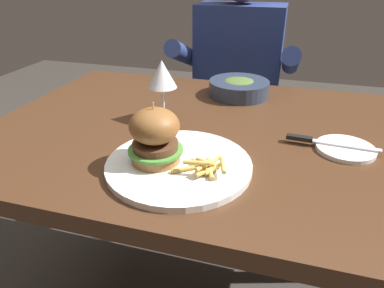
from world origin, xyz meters
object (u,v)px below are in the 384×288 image
(main_plate, at_px, (179,165))
(wine_glass, at_px, (162,76))
(soup_bowl, at_px, (239,87))
(burger_sandwich, at_px, (155,136))
(diner_person, at_px, (236,101))
(table_knife, at_px, (323,142))
(bread_plate, at_px, (345,149))

(main_plate, relative_size, wine_glass, 1.87)
(main_plate, height_order, soup_bowl, soup_bowl)
(burger_sandwich, height_order, diner_person, diner_person)
(main_plate, relative_size, soup_bowl, 1.59)
(table_knife, bearing_deg, diner_person, 113.92)
(main_plate, height_order, diner_person, diner_person)
(bread_plate, distance_m, table_knife, 0.05)
(main_plate, height_order, table_knife, table_knife)
(burger_sandwich, xyz_separation_m, soup_bowl, (0.10, 0.49, -0.04))
(burger_sandwich, bearing_deg, wine_glass, 106.74)
(soup_bowl, bearing_deg, table_knife, -50.50)
(bread_plate, bearing_deg, soup_bowl, 134.40)
(table_knife, bearing_deg, main_plate, -148.52)
(main_plate, bearing_deg, wine_glass, 117.36)
(wine_glass, xyz_separation_m, bread_plate, (0.47, -0.05, -0.12))
(soup_bowl, distance_m, diner_person, 0.47)
(wine_glass, bearing_deg, main_plate, -62.64)
(soup_bowl, bearing_deg, wine_glass, -123.71)
(soup_bowl, relative_size, diner_person, 0.16)
(table_knife, relative_size, diner_person, 0.18)
(main_plate, distance_m, soup_bowl, 0.48)
(burger_sandwich, relative_size, bread_plate, 0.98)
(bread_plate, relative_size, diner_person, 0.11)
(diner_person, bearing_deg, burger_sandwich, -91.65)
(main_plate, relative_size, diner_person, 0.26)
(diner_person, bearing_deg, main_plate, -88.59)
(burger_sandwich, xyz_separation_m, bread_plate, (0.39, 0.18, -0.07))
(main_plate, distance_m, table_knife, 0.35)
(main_plate, height_order, burger_sandwich, burger_sandwich)
(burger_sandwich, height_order, wine_glass, wine_glass)
(table_knife, xyz_separation_m, diner_person, (-0.32, 0.72, -0.19))
(wine_glass, relative_size, table_knife, 0.79)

